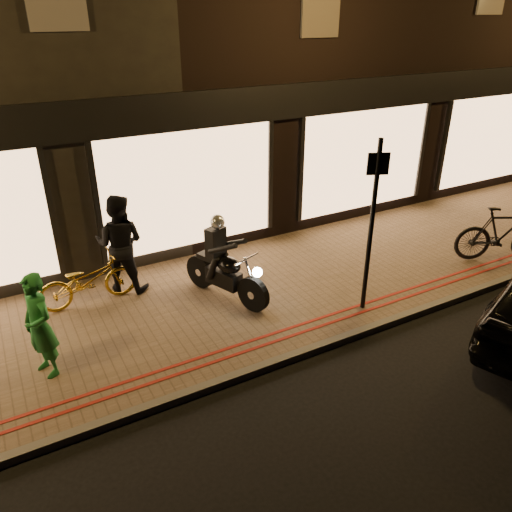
{
  "coord_description": "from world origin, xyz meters",
  "views": [
    {
      "loc": [
        -3.47,
        -5.1,
        4.86
      ],
      "look_at": [
        0.2,
        1.55,
        1.1
      ],
      "focal_mm": 35.0,
      "sensor_mm": 36.0,
      "label": 1
    }
  ],
  "objects_px": {
    "motorcycle": "(224,267)",
    "person_green": "(39,326)",
    "sign_post": "(372,219)",
    "bicycle_gold": "(88,281)"
  },
  "relations": [
    {
      "from": "bicycle_gold",
      "to": "person_green",
      "type": "height_order",
      "value": "person_green"
    },
    {
      "from": "sign_post",
      "to": "bicycle_gold",
      "type": "xyz_separation_m",
      "value": [
        -4.19,
        2.48,
        -1.23
      ]
    },
    {
      "from": "sign_post",
      "to": "bicycle_gold",
      "type": "distance_m",
      "value": 5.02
    },
    {
      "from": "sign_post",
      "to": "person_green",
      "type": "xyz_separation_m",
      "value": [
        -5.14,
        0.83,
        -0.88
      ]
    },
    {
      "from": "motorcycle",
      "to": "person_green",
      "type": "bearing_deg",
      "value": 170.93
    },
    {
      "from": "bicycle_gold",
      "to": "person_green",
      "type": "bearing_deg",
      "value": 148.58
    },
    {
      "from": "bicycle_gold",
      "to": "motorcycle",
      "type": "bearing_deg",
      "value": -115.38
    },
    {
      "from": "motorcycle",
      "to": "person_green",
      "type": "relative_size",
      "value": 1.17
    },
    {
      "from": "sign_post",
      "to": "motorcycle",
      "type": "bearing_deg",
      "value": 143.01
    },
    {
      "from": "motorcycle",
      "to": "person_green",
      "type": "height_order",
      "value": "same"
    }
  ]
}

